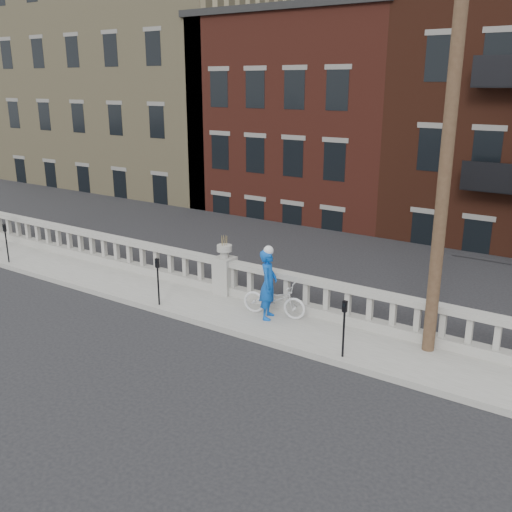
% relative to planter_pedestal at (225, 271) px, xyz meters
% --- Properties ---
extents(ground, '(120.00, 120.00, 0.00)m').
position_rel_planter_pedestal_xyz_m(ground, '(0.00, -3.95, -0.83)').
color(ground, black).
rests_on(ground, ground).
extents(sidewalk, '(32.00, 2.20, 0.15)m').
position_rel_planter_pedestal_xyz_m(sidewalk, '(0.00, -0.95, -0.76)').
color(sidewalk, gray).
rests_on(sidewalk, ground).
extents(balustrade, '(28.00, 0.34, 1.03)m').
position_rel_planter_pedestal_xyz_m(balustrade, '(0.00, 0.00, -0.19)').
color(balustrade, gray).
rests_on(balustrade, sidewalk).
extents(planter_pedestal, '(0.55, 0.55, 1.76)m').
position_rel_planter_pedestal_xyz_m(planter_pedestal, '(0.00, 0.00, 0.00)').
color(planter_pedestal, gray).
rests_on(planter_pedestal, sidewalk).
extents(lower_level, '(80.00, 44.00, 20.80)m').
position_rel_planter_pedestal_xyz_m(lower_level, '(0.56, 19.09, 1.80)').
color(lower_level, '#605E59').
rests_on(lower_level, ground).
extents(utility_pole, '(1.60, 0.28, 10.00)m').
position_rel_planter_pedestal_xyz_m(utility_pole, '(6.20, -0.35, 4.41)').
color(utility_pole, '#422D1E').
rests_on(utility_pole, sidewalk).
extents(parking_meter_a, '(0.10, 0.09, 1.36)m').
position_rel_planter_pedestal_xyz_m(parking_meter_a, '(-8.04, -1.80, 0.17)').
color(parking_meter_a, black).
rests_on(parking_meter_a, sidewalk).
extents(parking_meter_b, '(0.10, 0.09, 1.36)m').
position_rel_planter_pedestal_xyz_m(parking_meter_b, '(-0.96, -1.80, 0.17)').
color(parking_meter_b, black).
rests_on(parking_meter_b, sidewalk).
extents(parking_meter_c, '(0.10, 0.09, 1.36)m').
position_rel_planter_pedestal_xyz_m(parking_meter_c, '(4.70, -1.80, 0.17)').
color(parking_meter_c, black).
rests_on(parking_meter_c, sidewalk).
extents(bicycle, '(1.85, 0.91, 0.93)m').
position_rel_planter_pedestal_xyz_m(bicycle, '(2.12, -0.64, -0.22)').
color(bicycle, silver).
rests_on(bicycle, sidewalk).
extents(cyclist, '(0.66, 0.80, 1.88)m').
position_rel_planter_pedestal_xyz_m(cyclist, '(2.07, -0.86, 0.26)').
color(cyclist, '#0B4AB3').
rests_on(cyclist, sidewalk).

